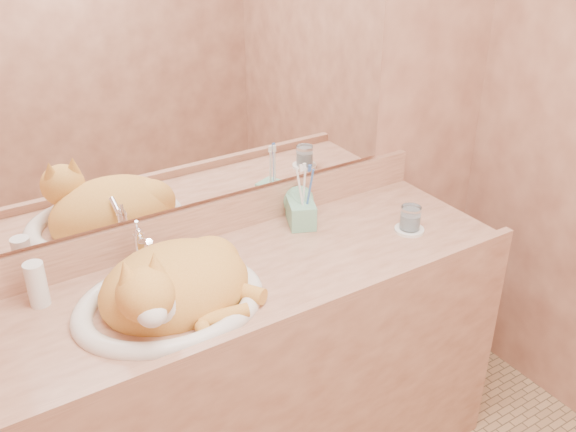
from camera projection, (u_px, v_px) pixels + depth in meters
wall_back at (207, 117)px, 1.92m from camera, size 2.40×0.02×2.50m
vanity_counter at (259, 380)px, 2.10m from camera, size 1.60×0.55×0.85m
mirror at (206, 72)px, 1.84m from camera, size 1.30×0.02×0.80m
sink_basin at (168, 280)px, 1.72m from camera, size 0.59×0.52×0.16m
faucet at (141, 249)px, 1.87m from camera, size 0.06×0.11×0.15m
cat at (173, 283)px, 1.72m from camera, size 0.43×0.35×0.23m
soap_dispenser at (305, 207)px, 2.06m from camera, size 0.11×0.11×0.19m
toothbrush_cup at (305, 214)px, 2.12m from camera, size 0.14×0.14×0.10m
toothbrushes at (305, 190)px, 2.08m from camera, size 0.04×0.04×0.23m
saucer at (409, 230)px, 2.12m from camera, size 0.10×0.10×0.01m
water_glass at (410, 218)px, 2.10m from camera, size 0.07×0.07×0.08m
lotion_bottle at (37, 284)px, 1.73m from camera, size 0.05×0.05×0.13m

